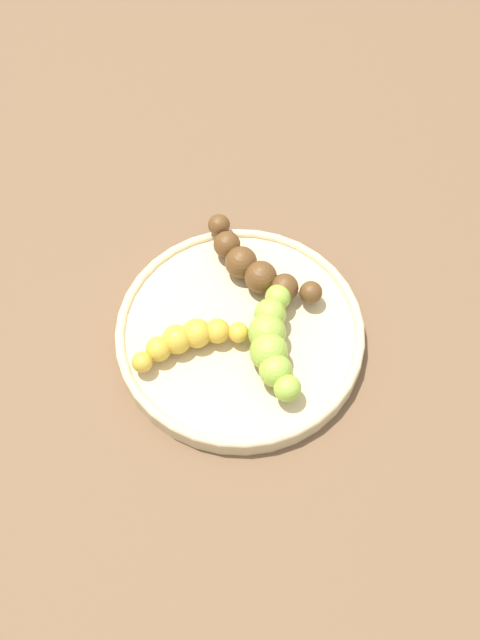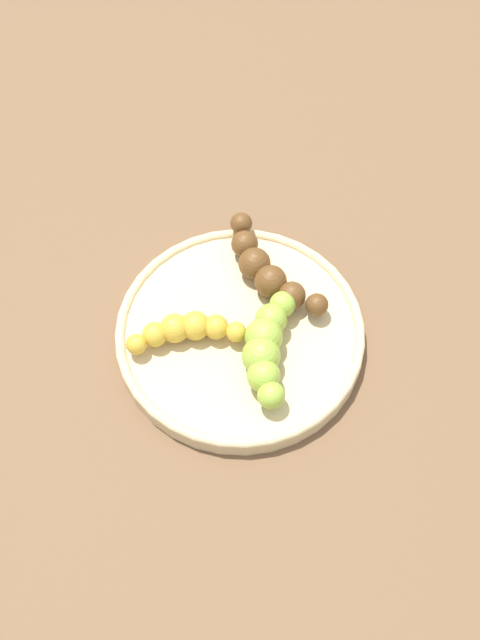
{
  "view_description": "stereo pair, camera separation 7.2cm",
  "coord_description": "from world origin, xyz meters",
  "px_view_note": "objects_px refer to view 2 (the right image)",
  "views": [
    {
      "loc": [
        0.36,
        0.05,
        0.66
      ],
      "look_at": [
        0.0,
        0.0,
        0.04
      ],
      "focal_mm": 41.89,
      "sensor_mm": 36.0,
      "label": 1
    },
    {
      "loc": [
        0.34,
        0.12,
        0.66
      ],
      "look_at": [
        0.0,
        0.0,
        0.04
      ],
      "focal_mm": 41.89,
      "sensor_mm": 36.0,
      "label": 2
    }
  ],
  "objects_px": {
    "banana_overripe": "(267,270)",
    "banana_spotted": "(185,330)",
    "banana_green": "(267,347)",
    "fruit_bowl": "(240,333)"
  },
  "relations": [
    {
      "from": "fruit_bowl",
      "to": "banana_overripe",
      "type": "bearing_deg",
      "value": 175.7
    },
    {
      "from": "fruit_bowl",
      "to": "banana_green",
      "type": "bearing_deg",
      "value": 60.43
    },
    {
      "from": "banana_spotted",
      "to": "banana_green",
      "type": "bearing_deg",
      "value": -113.04
    },
    {
      "from": "banana_overripe",
      "to": "fruit_bowl",
      "type": "bearing_deg",
      "value": 29.31
    },
    {
      "from": "banana_spotted",
      "to": "banana_overripe",
      "type": "bearing_deg",
      "value": -57.34
    },
    {
      "from": "banana_overripe",
      "to": "banana_spotted",
      "type": "distance_m",
      "value": 0.11
    },
    {
      "from": "banana_overripe",
      "to": "banana_spotted",
      "type": "relative_size",
      "value": 1.21
    },
    {
      "from": "banana_overripe",
      "to": "banana_spotted",
      "type": "xyz_separation_m",
      "value": [
        0.09,
        -0.05,
        -0.0
      ]
    },
    {
      "from": "banana_overripe",
      "to": "banana_spotted",
      "type": "bearing_deg",
      "value": 4.32
    },
    {
      "from": "banana_green",
      "to": "fruit_bowl",
      "type": "bearing_deg",
      "value": -41.71
    }
  ]
}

